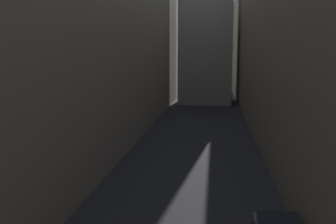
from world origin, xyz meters
The scene contains 3 objects.
ground_plane centered at (0.00, 48.00, 0.00)m, with size 264.00×264.00×0.00m, color #232326.
building_block_left centered at (-10.67, 50.00, 9.93)m, with size 10.35×108.00×19.86m, color gray.
building_block_right centered at (11.27, 50.00, 9.76)m, with size 11.55×108.00×19.52m, color #756B5B.
Camera 1 is at (1.64, 7.32, 8.06)m, focal length 40.55 mm.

